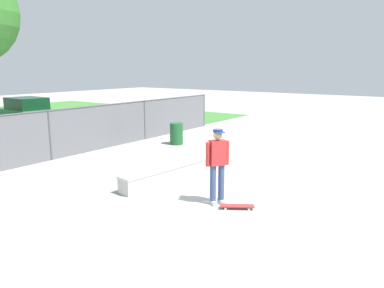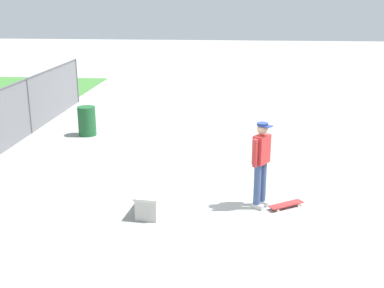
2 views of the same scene
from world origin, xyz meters
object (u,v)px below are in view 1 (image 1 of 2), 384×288
at_px(concrete_ledge, 175,171).
at_px(car_green, 28,112).
at_px(skateboard, 237,206).
at_px(skateboarder, 217,163).
at_px(trash_bin, 176,134).

relative_size(concrete_ledge, car_green, 0.92).
bearing_deg(skateboard, concrete_ledge, 69.27).
height_order(concrete_ledge, skateboarder, skateboarder).
relative_size(concrete_ledge, skateboarder, 2.14).
height_order(skateboard, car_green, car_green).
bearing_deg(skateboarder, car_green, 75.01).
xyz_separation_m(concrete_ledge, trash_bin, (4.10, 3.18, 0.22)).
height_order(concrete_ledge, trash_bin, trash_bin).
height_order(concrete_ledge, car_green, car_green).
xyz_separation_m(skateboarder, skateboard, (-0.01, -0.56, -0.96)).
xyz_separation_m(car_green, trash_bin, (1.12, -9.58, -0.37)).
xyz_separation_m(concrete_ledge, skateboarder, (-0.99, -2.07, 0.79)).
distance_m(skateboard, trash_bin, 7.75).
bearing_deg(car_green, concrete_ledge, -103.17).
bearing_deg(trash_bin, skateboarder, -134.10).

